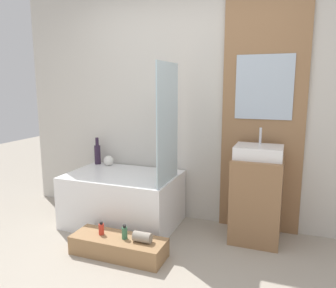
# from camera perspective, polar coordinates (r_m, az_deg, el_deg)

# --- Properties ---
(wall_tiled_back) EXTENTS (4.20, 0.06, 2.60)m
(wall_tiled_back) POSITION_cam_1_polar(r_m,az_deg,el_deg) (3.61, 4.22, 6.94)
(wall_tiled_back) COLOR beige
(wall_tiled_back) RESTS_ON ground_plane
(wall_wood_accent) EXTENTS (0.81, 0.04, 2.60)m
(wall_wood_accent) POSITION_cam_1_polar(r_m,az_deg,el_deg) (3.42, 16.26, 6.57)
(wall_wood_accent) COLOR #8E6642
(wall_wood_accent) RESTS_ON ground_plane
(bathtub) EXTENTS (1.18, 0.79, 0.56)m
(bathtub) POSITION_cam_1_polar(r_m,az_deg,el_deg) (3.65, -7.84, -9.44)
(bathtub) COLOR white
(bathtub) RESTS_ON ground_plane
(glass_shower_screen) EXTENTS (0.01, 0.55, 1.16)m
(glass_shower_screen) POSITION_cam_1_polar(r_m,az_deg,el_deg) (3.13, -0.07, 3.54)
(glass_shower_screen) COLOR silver
(glass_shower_screen) RESTS_ON bathtub
(wooden_step_bench) EXTENTS (0.86, 0.30, 0.17)m
(wooden_step_bench) POSITION_cam_1_polar(r_m,az_deg,el_deg) (3.10, -8.61, -17.19)
(wooden_step_bench) COLOR #997047
(wooden_step_bench) RESTS_ON ground_plane
(vanity_cabinet) EXTENTS (0.46, 0.47, 0.82)m
(vanity_cabinet) POSITION_cam_1_polar(r_m,az_deg,el_deg) (3.34, 15.13, -9.27)
(vanity_cabinet) COLOR #8E6642
(vanity_cabinet) RESTS_ON ground_plane
(sink) EXTENTS (0.44, 0.35, 0.28)m
(sink) POSITION_cam_1_polar(r_m,az_deg,el_deg) (3.22, 15.52, -1.34)
(sink) COLOR white
(sink) RESTS_ON vanity_cabinet
(vase_tall_dark) EXTENTS (0.07, 0.07, 0.32)m
(vase_tall_dark) POSITION_cam_1_polar(r_m,az_deg,el_deg) (4.04, -12.18, -1.59)
(vase_tall_dark) COLOR #2D1E33
(vase_tall_dark) RESTS_ON bathtub
(vase_round_light) EXTENTS (0.12, 0.12, 0.12)m
(vase_round_light) POSITION_cam_1_polar(r_m,az_deg,el_deg) (3.95, -10.32, -2.86)
(vase_round_light) COLOR silver
(vase_round_light) RESTS_ON bathtub
(bottle_soap_primary) EXTENTS (0.05, 0.05, 0.12)m
(bottle_soap_primary) POSITION_cam_1_polar(r_m,az_deg,el_deg) (3.12, -11.54, -14.26)
(bottle_soap_primary) COLOR red
(bottle_soap_primary) RESTS_ON wooden_step_bench
(bottle_soap_secondary) EXTENTS (0.05, 0.05, 0.13)m
(bottle_soap_secondary) POSITION_cam_1_polar(r_m,az_deg,el_deg) (3.01, -7.57, -15.04)
(bottle_soap_secondary) COLOR #38704C
(bottle_soap_secondary) RESTS_ON wooden_step_bench
(towel_roll) EXTENTS (0.16, 0.09, 0.09)m
(towel_roll) POSITION_cam_1_polar(r_m,az_deg,el_deg) (2.94, -4.49, -15.85)
(towel_roll) COLOR gray
(towel_roll) RESTS_ON wooden_step_bench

